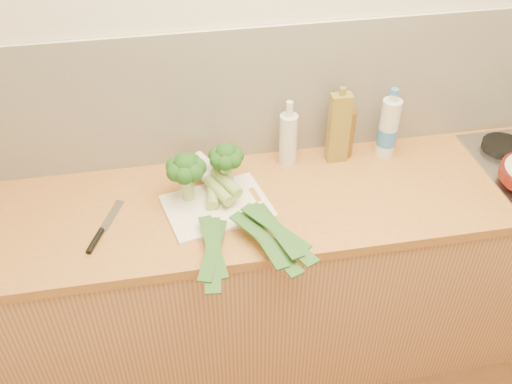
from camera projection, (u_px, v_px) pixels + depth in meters
room_shell at (288, 92)px, 2.18m from camera, size 3.50×3.50×3.50m
counter at (297, 275)px, 2.41m from camera, size 3.20×0.62×0.90m
chopping_board at (217, 206)px, 2.07m from camera, size 0.41×0.34×0.01m
broccoli_left at (186, 169)px, 2.01m from camera, size 0.14×0.15×0.19m
broccoli_right at (226, 158)px, 2.06m from camera, size 0.13×0.13×0.19m
leek_front at (213, 209)px, 2.01m from camera, size 0.14×0.64×0.04m
leek_mid at (229, 202)px, 2.01m from camera, size 0.30×0.65×0.04m
leek_back at (237, 192)px, 2.03m from camera, size 0.33×0.65×0.04m
chefs_knife at (100, 234)px, 1.95m from camera, size 0.13×0.27×0.02m
oil_tin at (339, 128)px, 2.20m from camera, size 0.08×0.05×0.32m
glass_bottle at (288, 138)px, 2.21m from camera, size 0.07×0.07×0.28m
amber_bottle at (346, 132)px, 2.25m from camera, size 0.06×0.06×0.26m
water_bottle at (388, 130)px, 2.25m from camera, size 0.08×0.08×0.28m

